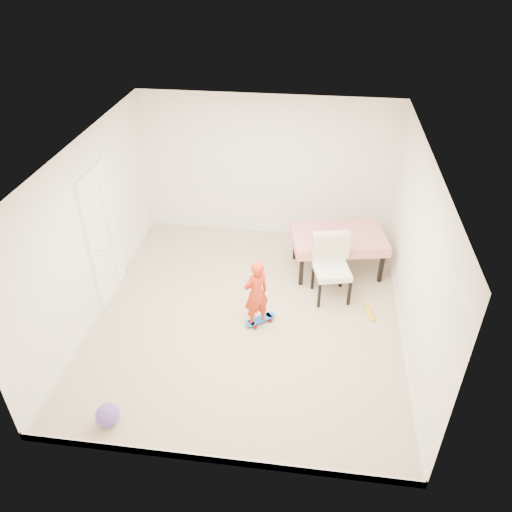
# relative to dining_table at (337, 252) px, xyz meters

# --- Properties ---
(ground) EXTENTS (5.00, 5.00, 0.00)m
(ground) POSITION_rel_dining_table_xyz_m (-1.31, -1.37, -0.35)
(ground) COLOR tan
(ground) RESTS_ON ground
(ceiling) EXTENTS (4.50, 5.00, 0.04)m
(ceiling) POSITION_rel_dining_table_xyz_m (-1.31, -1.37, 2.23)
(ceiling) COLOR white
(ceiling) RESTS_ON wall_back
(wall_back) EXTENTS (4.50, 0.04, 2.60)m
(wall_back) POSITION_rel_dining_table_xyz_m (-1.31, 1.11, 0.95)
(wall_back) COLOR white
(wall_back) RESTS_ON ground
(wall_front) EXTENTS (4.50, 0.04, 2.60)m
(wall_front) POSITION_rel_dining_table_xyz_m (-1.31, -3.85, 0.95)
(wall_front) COLOR white
(wall_front) RESTS_ON ground
(wall_left) EXTENTS (0.04, 5.00, 2.60)m
(wall_left) POSITION_rel_dining_table_xyz_m (-3.54, -1.37, 0.95)
(wall_left) COLOR white
(wall_left) RESTS_ON ground
(wall_right) EXTENTS (0.04, 5.00, 2.60)m
(wall_right) POSITION_rel_dining_table_xyz_m (0.92, -1.37, 0.95)
(wall_right) COLOR white
(wall_right) RESTS_ON ground
(door) EXTENTS (0.11, 0.94, 2.11)m
(door) POSITION_rel_dining_table_xyz_m (-3.53, -1.07, 0.68)
(door) COLOR white
(door) RESTS_ON ground
(baseboard_back) EXTENTS (4.50, 0.02, 0.12)m
(baseboard_back) POSITION_rel_dining_table_xyz_m (-1.31, 1.12, -0.29)
(baseboard_back) COLOR white
(baseboard_back) RESTS_ON ground
(baseboard_front) EXTENTS (4.50, 0.02, 0.12)m
(baseboard_front) POSITION_rel_dining_table_xyz_m (-1.31, -3.86, -0.29)
(baseboard_front) COLOR white
(baseboard_front) RESTS_ON ground
(baseboard_left) EXTENTS (0.02, 5.00, 0.12)m
(baseboard_left) POSITION_rel_dining_table_xyz_m (-3.55, -1.37, -0.29)
(baseboard_left) COLOR white
(baseboard_left) RESTS_ON ground
(baseboard_right) EXTENTS (0.02, 5.00, 0.12)m
(baseboard_right) POSITION_rel_dining_table_xyz_m (0.93, -1.37, -0.29)
(baseboard_right) COLOR white
(baseboard_right) RESTS_ON ground
(dining_table) EXTENTS (1.64, 1.21, 0.70)m
(dining_table) POSITION_rel_dining_table_xyz_m (0.00, 0.00, 0.00)
(dining_table) COLOR #B00909
(dining_table) RESTS_ON ground
(dining_chair) EXTENTS (0.71, 0.77, 1.05)m
(dining_chair) POSITION_rel_dining_table_xyz_m (-0.09, -0.76, 0.18)
(dining_chair) COLOR white
(dining_chair) RESTS_ON ground
(skateboard) EXTENTS (0.50, 0.46, 0.07)m
(skateboard) POSITION_rel_dining_table_xyz_m (-1.10, -1.52, -0.31)
(skateboard) COLOR blue
(skateboard) RESTS_ON ground
(child) EXTENTS (0.46, 0.44, 1.06)m
(child) POSITION_rel_dining_table_xyz_m (-1.16, -1.55, 0.18)
(child) COLOR red
(child) RESTS_ON ground
(balloon) EXTENTS (0.28, 0.28, 0.28)m
(balloon) POSITION_rel_dining_table_xyz_m (-2.65, -3.51, -0.21)
(balloon) COLOR #6A49B1
(balloon) RESTS_ON ground
(foam_toy) EXTENTS (0.15, 0.40, 0.06)m
(foam_toy) POSITION_rel_dining_table_xyz_m (0.52, -1.09, -0.32)
(foam_toy) COLOR yellow
(foam_toy) RESTS_ON ground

